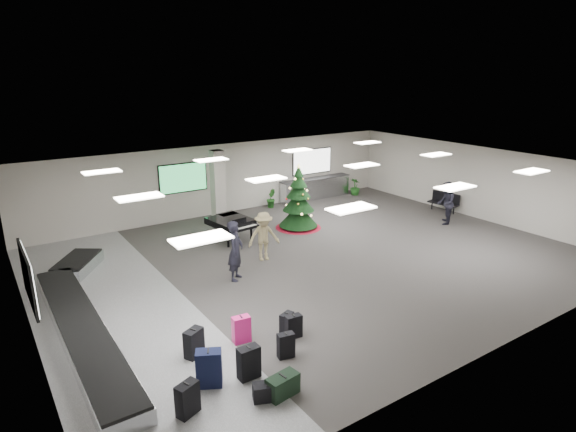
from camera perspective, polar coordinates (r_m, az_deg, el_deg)
ground at (r=17.11m, az=3.29°, el=-5.07°), size 18.00×18.00×0.00m
room_envelope at (r=16.68m, az=0.99°, el=2.81°), size 18.02×14.02×3.21m
baggage_carousel at (r=14.07m, az=-23.34°, el=-10.69°), size 2.28×9.71×0.43m
service_counter at (r=24.88m, az=3.25°, el=3.31°), size 4.05×0.65×1.08m
suitcase_0 at (r=10.85m, az=-4.67°, el=-16.93°), size 0.48×0.27×0.77m
suitcase_1 at (r=11.51m, az=-0.26°, el=-15.08°), size 0.42×0.28×0.63m
pink_suitcase at (r=12.11m, az=-5.55°, el=-13.22°), size 0.46×0.30×0.69m
suitcase_3 at (r=12.42m, az=-0.16°, el=-12.62°), size 0.43×0.33×0.58m
navy_suitcase at (r=10.70m, az=-9.34°, el=-17.39°), size 0.62×0.53×0.84m
suitcase_5 at (r=10.08m, az=-11.82°, el=-20.47°), size 0.52×0.40×0.70m
green_duffel at (r=10.42m, az=-0.63°, el=-19.46°), size 0.72×0.43×0.48m
suitcase_7 at (r=12.26m, az=0.65°, el=-12.94°), size 0.43×0.25×0.62m
suitcase_8 at (r=11.73m, az=-11.09°, el=-14.55°), size 0.53×0.45×0.71m
black_duffel at (r=10.35m, az=-2.58°, el=-20.08°), size 0.62×0.49×0.38m
christmas_tree at (r=20.10m, az=1.24°, el=1.19°), size 1.94×1.94×2.76m
grand_piano at (r=18.80m, az=-6.77°, el=-0.76°), size 1.57×1.92×1.02m
bench at (r=23.71m, az=18.07°, el=1.70°), size 0.67×1.47×0.90m
traveler_a at (r=15.21m, az=-6.24°, el=-4.10°), size 0.83×0.83×1.94m
traveler_b at (r=16.72m, az=-2.89°, el=-2.42°), size 1.24×0.88×1.74m
traveler_bench at (r=21.71m, az=18.19°, el=1.47°), size 1.14×1.09×1.85m
potted_plant_left at (r=23.24m, az=-2.05°, el=2.11°), size 0.61×0.64×0.90m
potted_plant_right at (r=25.82m, az=7.96°, el=3.46°), size 0.62×0.62×0.90m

